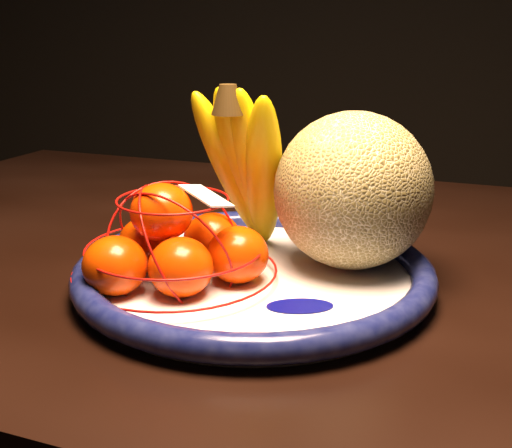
% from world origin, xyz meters
% --- Properties ---
extents(dining_table, '(1.63, 1.10, 0.77)m').
position_xyz_m(dining_table, '(0.11, -0.01, 0.69)').
color(dining_table, black).
rests_on(dining_table, ground).
extents(fruit_bowl, '(0.40, 0.40, 0.03)m').
position_xyz_m(fruit_bowl, '(0.10, -0.15, 0.78)').
color(fruit_bowl, white).
rests_on(fruit_bowl, dining_table).
extents(cantaloupe, '(0.18, 0.18, 0.18)m').
position_xyz_m(cantaloupe, '(0.20, -0.10, 0.87)').
color(cantaloupe, olive).
rests_on(cantaloupe, fruit_bowl).
extents(banana_bunch, '(0.14, 0.14, 0.22)m').
position_xyz_m(banana_bunch, '(0.07, -0.08, 0.89)').
color(banana_bunch, gold).
rests_on(banana_bunch, fruit_bowl).
extents(mandarin_bag, '(0.29, 0.29, 0.14)m').
position_xyz_m(mandarin_bag, '(0.02, -0.19, 0.82)').
color(mandarin_bag, '#EE3B00').
rests_on(mandarin_bag, fruit_bowl).
extents(price_tag, '(0.07, 0.07, 0.01)m').
position_xyz_m(price_tag, '(0.05, -0.18, 0.88)').
color(price_tag, white).
rests_on(price_tag, mandarin_bag).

